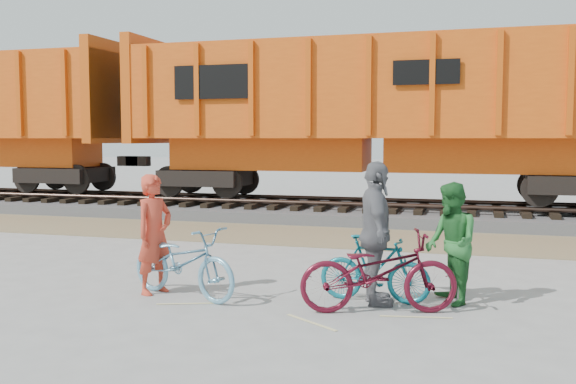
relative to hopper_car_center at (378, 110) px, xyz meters
name	(u,v)px	position (x,y,z in m)	size (l,w,h in m)	color
ground	(278,295)	(-0.07, -9.00, -3.01)	(120.00, 120.00, 0.00)	#9E9E99
gravel_strip	(350,238)	(-0.07, -3.50, -3.00)	(120.00, 3.00, 0.02)	#877254
ballast_bed	(374,214)	(-0.07, 0.00, -2.86)	(120.00, 4.00, 0.30)	slate
track	(374,202)	(-0.07, 0.00, -2.53)	(120.00, 2.60, 0.24)	black
hopper_car_center	(378,110)	(0.00, 0.00, 0.00)	(14.00, 3.13, 4.65)	black
bicycle_blue	(183,262)	(-1.31, -9.47, -2.50)	(0.67, 1.93, 1.01)	#6AA5C3
bicycle_teal	(375,269)	(1.32, -8.99, -2.55)	(0.43, 1.53, 0.92)	#0F6B7B
bicycle_maroon	(379,272)	(1.45, -9.52, -2.48)	(0.70, 2.01, 1.06)	#510E1D
person_solo	(154,234)	(-1.81, -9.37, -2.14)	(0.63, 0.41, 1.72)	red
person_man	(451,243)	(2.32, -8.79, -2.18)	(0.80, 0.63, 1.65)	#24682C
person_woman	(376,233)	(1.35, -9.12, -2.04)	(1.13, 0.47, 1.94)	slate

